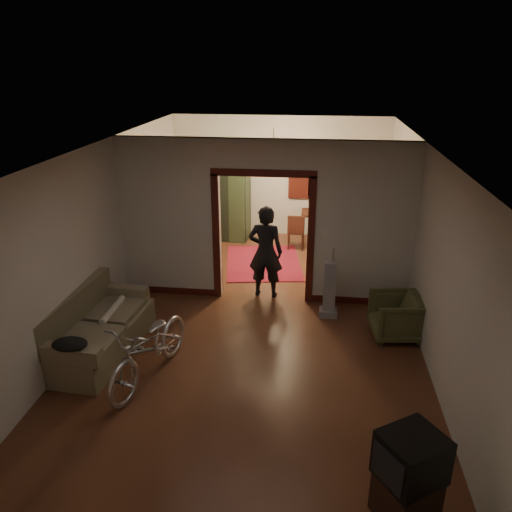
% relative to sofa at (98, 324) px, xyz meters
% --- Properties ---
extents(floor, '(5.00, 8.50, 0.01)m').
position_rel_sofa_xyz_m(floor, '(2.15, 1.32, -0.45)').
color(floor, '#3F1F14').
rests_on(floor, ground).
extents(ceiling, '(5.00, 8.50, 0.01)m').
position_rel_sofa_xyz_m(ceiling, '(2.15, 1.32, 2.35)').
color(ceiling, white).
rests_on(ceiling, floor).
extents(wall_back, '(5.00, 0.02, 2.80)m').
position_rel_sofa_xyz_m(wall_back, '(2.15, 5.57, 0.95)').
color(wall_back, beige).
rests_on(wall_back, floor).
extents(wall_left, '(0.02, 8.50, 2.80)m').
position_rel_sofa_xyz_m(wall_left, '(-0.35, 1.32, 0.95)').
color(wall_left, beige).
rests_on(wall_left, floor).
extents(wall_right, '(0.02, 8.50, 2.80)m').
position_rel_sofa_xyz_m(wall_right, '(4.65, 1.32, 0.95)').
color(wall_right, beige).
rests_on(wall_right, floor).
extents(partition_wall, '(5.00, 0.14, 2.80)m').
position_rel_sofa_xyz_m(partition_wall, '(2.15, 2.07, 0.95)').
color(partition_wall, beige).
rests_on(partition_wall, floor).
extents(door_casing, '(1.74, 0.20, 2.32)m').
position_rel_sofa_xyz_m(door_casing, '(2.15, 2.07, 0.65)').
color(door_casing, '#3F130E').
rests_on(door_casing, floor).
extents(far_window, '(0.98, 0.06, 1.28)m').
position_rel_sofa_xyz_m(far_window, '(2.85, 5.53, 1.10)').
color(far_window, black).
rests_on(far_window, wall_back).
extents(chandelier, '(0.24, 0.24, 0.24)m').
position_rel_sofa_xyz_m(chandelier, '(2.15, 3.82, 1.90)').
color(chandelier, '#FFE0A5').
rests_on(chandelier, ceiling).
extents(light_switch, '(0.08, 0.01, 0.12)m').
position_rel_sofa_xyz_m(light_switch, '(3.20, 1.99, 0.80)').
color(light_switch, silver).
rests_on(light_switch, partition_wall).
extents(sofa, '(1.04, 2.04, 0.91)m').
position_rel_sofa_xyz_m(sofa, '(0.00, 0.00, 0.00)').
color(sofa, brown).
rests_on(sofa, floor).
extents(rolled_paper, '(0.10, 0.78, 0.10)m').
position_rel_sofa_xyz_m(rolled_paper, '(0.10, 0.30, 0.08)').
color(rolled_paper, beige).
rests_on(rolled_paper, sofa).
extents(jacket, '(0.45, 0.34, 0.13)m').
position_rel_sofa_xyz_m(jacket, '(0.05, -0.91, 0.23)').
color(jacket, black).
rests_on(jacket, sofa).
extents(bicycle, '(1.03, 1.88, 0.94)m').
position_rel_sofa_xyz_m(bicycle, '(0.95, -0.54, 0.01)').
color(bicycle, silver).
rests_on(bicycle, floor).
extents(armchair, '(0.82, 0.80, 0.67)m').
position_rel_sofa_xyz_m(armchair, '(4.30, 0.97, -0.12)').
color(armchair, '#4A4D2B').
rests_on(armchair, floor).
extents(tv_stand, '(0.65, 0.64, 0.44)m').
position_rel_sofa_xyz_m(tv_stand, '(3.96, -2.35, -0.23)').
color(tv_stand, black).
rests_on(tv_stand, floor).
extents(crt_tv, '(0.70, 0.69, 0.46)m').
position_rel_sofa_xyz_m(crt_tv, '(3.96, -2.35, 0.23)').
color(crt_tv, black).
rests_on(crt_tv, tv_stand).
extents(vacuum, '(0.32, 0.27, 0.96)m').
position_rel_sofa_xyz_m(vacuum, '(3.30, 1.49, 0.03)').
color(vacuum, gray).
rests_on(vacuum, floor).
extents(person, '(0.64, 0.45, 1.67)m').
position_rel_sofa_xyz_m(person, '(2.18, 2.15, 0.38)').
color(person, black).
rests_on(person, floor).
extents(oriental_rug, '(1.79, 2.19, 0.02)m').
position_rel_sofa_xyz_m(oriental_rug, '(1.98, 3.65, -0.45)').
color(oriental_rug, maroon).
rests_on(oriental_rug, floor).
extents(locker, '(1.05, 0.69, 1.96)m').
position_rel_sofa_xyz_m(locker, '(0.98, 5.07, 0.52)').
color(locker, '#24311D').
rests_on(locker, floor).
extents(globe, '(0.28, 0.28, 0.28)m').
position_rel_sofa_xyz_m(globe, '(0.98, 5.07, 1.49)').
color(globe, '#1E5972').
rests_on(globe, locker).
extents(desk, '(1.15, 0.82, 0.77)m').
position_rel_sofa_xyz_m(desk, '(3.23, 4.88, -0.07)').
color(desk, '#331811').
rests_on(desk, floor).
extents(desk_chair, '(0.41, 0.41, 0.80)m').
position_rel_sofa_xyz_m(desk_chair, '(2.60, 4.60, -0.05)').
color(desk_chair, '#331811').
rests_on(desk_chair, floor).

